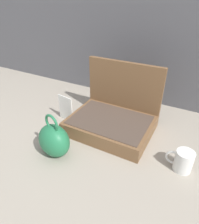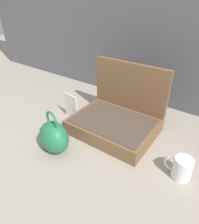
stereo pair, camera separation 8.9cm
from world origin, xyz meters
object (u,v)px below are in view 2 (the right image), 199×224
at_px(coffee_mug, 182,168).
at_px(info_card_left, 71,107).
at_px(teal_pouch_handbag, 54,137).
at_px(open_suitcase, 117,118).

bearing_deg(coffee_mug, info_card_left, 173.60).
height_order(teal_pouch_handbag, coffee_mug, teal_pouch_handbag).
relative_size(coffee_mug, info_card_left, 0.74).
relative_size(teal_pouch_handbag, info_card_left, 1.40).
height_order(open_suitcase, coffee_mug, open_suitcase).
xyz_separation_m(teal_pouch_handbag, info_card_left, (-0.13, 0.26, -0.00)).
distance_m(open_suitcase, coffee_mug, 0.41).
bearing_deg(coffee_mug, teal_pouch_handbag, -161.20).
height_order(coffee_mug, info_card_left, info_card_left).
bearing_deg(open_suitcase, teal_pouch_handbag, -114.76).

